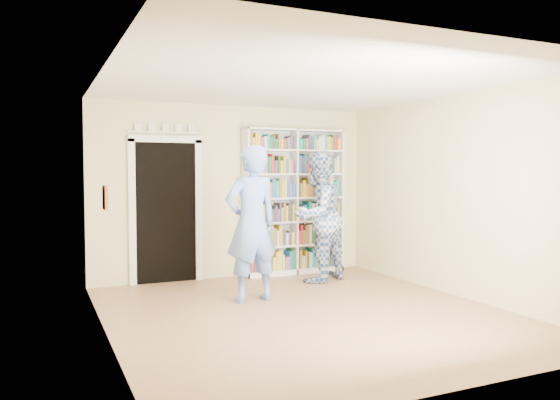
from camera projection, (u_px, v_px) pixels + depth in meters
name	position (u px, v px, depth m)	size (l,w,h in m)	color
floor	(306.00, 313.00, 6.42)	(5.00, 5.00, 0.00)	#936747
ceiling	(307.00, 82.00, 6.28)	(5.00, 5.00, 0.00)	white
wall_back	(235.00, 192.00, 8.63)	(4.50, 4.50, 0.00)	beige
wall_left	(106.00, 204.00, 5.43)	(5.00, 5.00, 0.00)	beige
wall_right	(457.00, 195.00, 7.27)	(5.00, 5.00, 0.00)	beige
bookshelf	(294.00, 201.00, 8.89)	(1.71, 0.32, 2.35)	white
doorway	(166.00, 204.00, 8.16)	(1.10, 0.08, 2.43)	black
wall_art	(105.00, 198.00, 5.61)	(0.03, 0.25, 0.25)	brown
man_blue	(252.00, 224.00, 6.98)	(0.73, 0.48, 2.00)	#658CE1
man_plaid	(318.00, 217.00, 8.25)	(0.96, 0.75, 1.98)	#315397
paper_sheet	(334.00, 222.00, 8.11)	(0.19, 0.01, 0.27)	white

